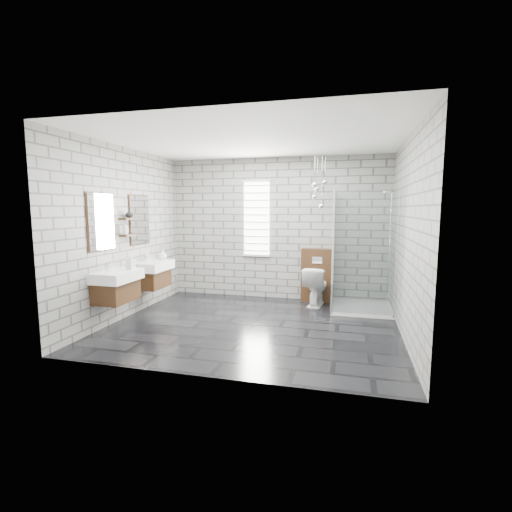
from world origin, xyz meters
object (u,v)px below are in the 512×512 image
at_px(vanity_left, 114,277).
at_px(cistern_panel, 317,275).
at_px(vanity_right, 151,267).
at_px(shower_enclosure, 356,282).
at_px(toilet, 316,286).

xyz_separation_m(vanity_left, cistern_panel, (2.71, 2.33, -0.26)).
height_order(vanity_right, cistern_panel, vanity_right).
relative_size(vanity_left, cistern_panel, 1.57).
bearing_deg(cistern_panel, shower_enclosure, -36.41).
bearing_deg(shower_enclosure, vanity_left, -152.01).
relative_size(vanity_right, shower_enclosure, 0.77).
relative_size(vanity_left, shower_enclosure, 0.77).
height_order(vanity_right, shower_enclosure, shower_enclosure).
bearing_deg(vanity_left, shower_enclosure, 27.99).
distance_m(vanity_right, cistern_panel, 3.02).
bearing_deg(vanity_right, shower_enclosure, 13.30).
relative_size(cistern_panel, shower_enclosure, 0.49).
relative_size(vanity_left, toilet, 2.25).
relative_size(shower_enclosure, toilet, 2.91).
distance_m(vanity_right, toilet, 2.94).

